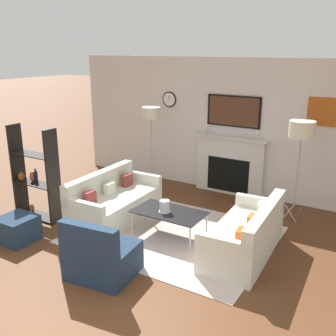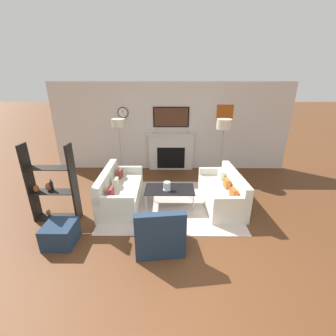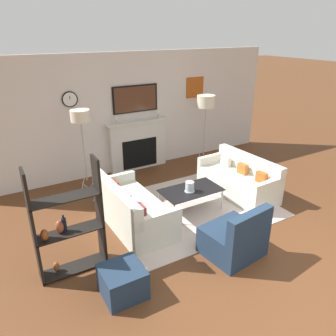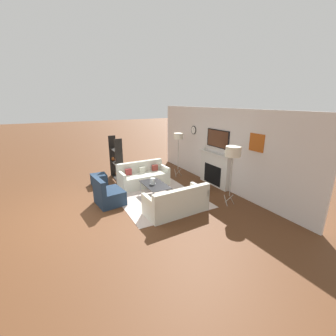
{
  "view_description": "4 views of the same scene",
  "coord_description": "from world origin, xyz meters",
  "px_view_note": "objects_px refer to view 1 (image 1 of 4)",
  "views": [
    {
      "loc": [
        2.87,
        -2.41,
        2.86
      ],
      "look_at": [
        -0.22,
        2.68,
        1.04
      ],
      "focal_mm": 42.0,
      "sensor_mm": 36.0,
      "label": 1
    },
    {
      "loc": [
        -0.03,
        -2.16,
        2.72
      ],
      "look_at": [
        -0.08,
        2.92,
        0.74
      ],
      "focal_mm": 24.0,
      "sensor_mm": 36.0,
      "label": 2
    },
    {
      "loc": [
        -3.09,
        -2.01,
        3.14
      ],
      "look_at": [
        -0.27,
        2.86,
        0.74
      ],
      "focal_mm": 35.0,
      "sensor_mm": 36.0,
      "label": 3
    },
    {
      "loc": [
        5.94,
        -0.31,
        2.92
      ],
      "look_at": [
        0.23,
        2.74,
        0.98
      ],
      "focal_mm": 24.0,
      "sensor_mm": 36.0,
      "label": 4
    }
  ],
  "objects_px": {
    "shelf_unit": "(35,177)",
    "armchair": "(101,257)",
    "couch_left": "(114,203)",
    "hurricane_candle": "(165,207)",
    "floor_lamp_left": "(151,114)",
    "floor_lamp_right": "(302,131)",
    "ottoman": "(17,229)",
    "coffee_table": "(169,213)",
    "couch_right": "(246,237)"
  },
  "relations": [
    {
      "from": "floor_lamp_left",
      "to": "floor_lamp_right",
      "type": "relative_size",
      "value": 1.0
    },
    {
      "from": "armchair",
      "to": "couch_left",
      "type": "bearing_deg",
      "value": 123.57
    },
    {
      "from": "armchair",
      "to": "floor_lamp_left",
      "type": "distance_m",
      "value": 3.61
    },
    {
      "from": "couch_left",
      "to": "shelf_unit",
      "type": "bearing_deg",
      "value": -152.57
    },
    {
      "from": "floor_lamp_left",
      "to": "shelf_unit",
      "type": "distance_m",
      "value": 2.57
    },
    {
      "from": "coffee_table",
      "to": "shelf_unit",
      "type": "bearing_deg",
      "value": -166.93
    },
    {
      "from": "coffee_table",
      "to": "floor_lamp_left",
      "type": "distance_m",
      "value": 2.52
    },
    {
      "from": "armchair",
      "to": "couch_right",
      "type": "bearing_deg",
      "value": 46.89
    },
    {
      "from": "ottoman",
      "to": "shelf_unit",
      "type": "bearing_deg",
      "value": 119.27
    },
    {
      "from": "couch_right",
      "to": "shelf_unit",
      "type": "height_order",
      "value": "shelf_unit"
    },
    {
      "from": "armchair",
      "to": "coffee_table",
      "type": "xyz_separation_m",
      "value": [
        0.17,
        1.42,
        0.12
      ]
    },
    {
      "from": "hurricane_candle",
      "to": "floor_lamp_left",
      "type": "distance_m",
      "value": 2.46
    },
    {
      "from": "floor_lamp_left",
      "to": "ottoman",
      "type": "height_order",
      "value": "floor_lamp_left"
    },
    {
      "from": "hurricane_candle",
      "to": "ottoman",
      "type": "height_order",
      "value": "hurricane_candle"
    },
    {
      "from": "couch_left",
      "to": "armchair",
      "type": "distance_m",
      "value": 1.8
    },
    {
      "from": "couch_right",
      "to": "armchair",
      "type": "xyz_separation_m",
      "value": [
        -1.4,
        -1.5,
        -0.01
      ]
    },
    {
      "from": "armchair",
      "to": "shelf_unit",
      "type": "distance_m",
      "value": 2.41
    },
    {
      "from": "couch_right",
      "to": "floor_lamp_right",
      "type": "distance_m",
      "value": 2.08
    },
    {
      "from": "floor_lamp_left",
      "to": "coffee_table",
      "type": "bearing_deg",
      "value": -49.63
    },
    {
      "from": "couch_left",
      "to": "shelf_unit",
      "type": "relative_size",
      "value": 1.08
    },
    {
      "from": "floor_lamp_right",
      "to": "shelf_unit",
      "type": "xyz_separation_m",
      "value": [
        -3.87,
        -2.24,
        -0.83
      ]
    },
    {
      "from": "couch_left",
      "to": "couch_right",
      "type": "xyz_separation_m",
      "value": [
        2.4,
        0.0,
        -0.01
      ]
    },
    {
      "from": "floor_lamp_right",
      "to": "ottoman",
      "type": "distance_m",
      "value": 4.78
    },
    {
      "from": "shelf_unit",
      "to": "armchair",
      "type": "bearing_deg",
      "value": -21.71
    },
    {
      "from": "shelf_unit",
      "to": "floor_lamp_left",
      "type": "bearing_deg",
      "value": 67.56
    },
    {
      "from": "armchair",
      "to": "floor_lamp_left",
      "type": "height_order",
      "value": "floor_lamp_left"
    },
    {
      "from": "coffee_table",
      "to": "hurricane_candle",
      "type": "bearing_deg",
      "value": -145.49
    },
    {
      "from": "couch_left",
      "to": "armchair",
      "type": "xyz_separation_m",
      "value": [
        0.99,
        -1.5,
        -0.02
      ]
    },
    {
      "from": "hurricane_candle",
      "to": "floor_lamp_left",
      "type": "height_order",
      "value": "floor_lamp_left"
    },
    {
      "from": "floor_lamp_left",
      "to": "shelf_unit",
      "type": "xyz_separation_m",
      "value": [
        -0.92,
        -2.24,
        -0.85
      ]
    },
    {
      "from": "hurricane_candle",
      "to": "shelf_unit",
      "type": "height_order",
      "value": "shelf_unit"
    },
    {
      "from": "couch_right",
      "to": "hurricane_candle",
      "type": "bearing_deg",
      "value": -174.79
    },
    {
      "from": "coffee_table",
      "to": "floor_lamp_left",
      "type": "bearing_deg",
      "value": 130.37
    },
    {
      "from": "couch_right",
      "to": "armchair",
      "type": "bearing_deg",
      "value": -133.11
    },
    {
      "from": "floor_lamp_left",
      "to": "floor_lamp_right",
      "type": "xyz_separation_m",
      "value": [
        2.95,
        0.0,
        -0.02
      ]
    },
    {
      "from": "floor_lamp_right",
      "to": "hurricane_candle",
      "type": "bearing_deg",
      "value": -132.23
    },
    {
      "from": "ottoman",
      "to": "floor_lamp_left",
      "type": "bearing_deg",
      "value": 80.86
    },
    {
      "from": "floor_lamp_left",
      "to": "hurricane_candle",
      "type": "bearing_deg",
      "value": -51.45
    },
    {
      "from": "armchair",
      "to": "hurricane_candle",
      "type": "height_order",
      "value": "armchair"
    },
    {
      "from": "couch_left",
      "to": "ottoman",
      "type": "height_order",
      "value": "couch_left"
    },
    {
      "from": "couch_right",
      "to": "ottoman",
      "type": "height_order",
      "value": "couch_right"
    },
    {
      "from": "armchair",
      "to": "coffee_table",
      "type": "bearing_deg",
      "value": 83.23
    },
    {
      "from": "couch_right",
      "to": "ottoman",
      "type": "relative_size",
      "value": 3.33
    },
    {
      "from": "coffee_table",
      "to": "armchair",
      "type": "bearing_deg",
      "value": -96.77
    },
    {
      "from": "armchair",
      "to": "floor_lamp_right",
      "type": "distance_m",
      "value": 3.77
    },
    {
      "from": "couch_left",
      "to": "coffee_table",
      "type": "distance_m",
      "value": 1.17
    },
    {
      "from": "couch_left",
      "to": "couch_right",
      "type": "relative_size",
      "value": 1.02
    },
    {
      "from": "armchair",
      "to": "shelf_unit",
      "type": "height_order",
      "value": "shelf_unit"
    },
    {
      "from": "hurricane_candle",
      "to": "floor_lamp_right",
      "type": "distance_m",
      "value": 2.57
    },
    {
      "from": "armchair",
      "to": "floor_lamp_right",
      "type": "xyz_separation_m",
      "value": [
        1.68,
        3.11,
        1.29
      ]
    }
  ]
}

